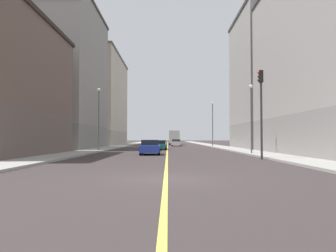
# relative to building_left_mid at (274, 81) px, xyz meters

# --- Properties ---
(ground_plane) EXTENTS (400.00, 400.00, 0.00)m
(ground_plane) POSITION_rel_building_left_mid_xyz_m (-15.49, -35.53, -9.93)
(ground_plane) COLOR #372E2E
(ground_plane) RESTS_ON ground
(sidewalk_left) EXTENTS (3.04, 168.00, 0.15)m
(sidewalk_left) POSITION_rel_building_left_mid_xyz_m (-6.58, 13.47, -9.85)
(sidewalk_left) COLOR #9E9B93
(sidewalk_left) RESTS_ON ground
(sidewalk_right) EXTENTS (3.04, 168.00, 0.15)m
(sidewalk_right) POSITION_rel_building_left_mid_xyz_m (-24.40, 13.47, -9.85)
(sidewalk_right) COLOR #9E9B93
(sidewalk_right) RESTS_ON ground
(lane_center_stripe) EXTENTS (0.16, 154.00, 0.01)m
(lane_center_stripe) POSITION_rel_building_left_mid_xyz_m (-15.49, 13.47, -9.92)
(lane_center_stripe) COLOR #E5D14C
(lane_center_stripe) RESTS_ON ground
(building_left_mid) EXTENTS (10.41, 14.77, 19.83)m
(building_left_mid) POSITION_rel_building_left_mid_xyz_m (0.00, 0.00, 0.00)
(building_left_mid) COLOR gray
(building_left_mid) RESTS_ON ground
(building_right_midblock) EXTENTS (10.41, 18.62, 20.84)m
(building_right_midblock) POSITION_rel_building_left_mid_xyz_m (-30.97, -0.17, 0.50)
(building_right_midblock) COLOR slate
(building_right_midblock) RESTS_ON ground
(building_right_distant) EXTENTS (10.41, 24.61, 19.60)m
(building_right_distant) POSITION_rel_building_left_mid_xyz_m (-30.97, 24.62, -0.12)
(building_right_distant) COLOR #9D9688
(building_right_distant) RESTS_ON ground
(traffic_light_left_near) EXTENTS (0.40, 0.32, 6.59)m
(traffic_light_left_near) POSITION_rel_building_left_mid_xyz_m (-8.51, -23.90, -5.71)
(traffic_light_left_near) COLOR #2D2D2D
(traffic_light_left_near) RESTS_ON ground
(street_lamp_left_near) EXTENTS (0.36, 0.36, 6.51)m
(street_lamp_left_near) POSITION_rel_building_left_mid_xyz_m (-7.50, -16.95, -5.78)
(street_lamp_left_near) COLOR #4C4C51
(street_lamp_left_near) RESTS_ON ground
(street_lamp_right_near) EXTENTS (0.36, 0.36, 7.24)m
(street_lamp_right_near) POSITION_rel_building_left_mid_xyz_m (-23.48, -9.81, -5.40)
(street_lamp_right_near) COLOR #4C4C51
(street_lamp_right_near) RESTS_ON ground
(street_lamp_left_far) EXTENTS (0.36, 0.36, 7.73)m
(street_lamp_left_far) POSITION_rel_building_left_mid_xyz_m (-7.50, 10.21, -5.14)
(street_lamp_left_far) COLOR #4C4C51
(street_lamp_left_far) RESTS_ON ground
(car_teal) EXTENTS (1.97, 4.52, 1.28)m
(car_teal) POSITION_rel_building_left_mid_xyz_m (-16.50, -3.71, -9.30)
(car_teal) COLOR #196670
(car_teal) RESTS_ON ground
(car_blue) EXTENTS (1.91, 4.22, 1.40)m
(car_blue) POSITION_rel_building_left_mid_xyz_m (-17.08, -17.04, -9.25)
(car_blue) COLOR #23389E
(car_blue) RESTS_ON ground
(car_white) EXTENTS (1.91, 4.29, 1.31)m
(car_white) POSITION_rel_building_left_mid_xyz_m (-13.80, 15.48, -9.29)
(car_white) COLOR white
(car_white) RESTS_ON ground
(box_truck) EXTENTS (2.46, 7.39, 3.21)m
(box_truck) POSITION_rel_building_left_mid_xyz_m (-14.00, 27.47, -8.23)
(box_truck) COLOR navy
(box_truck) RESTS_ON ground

